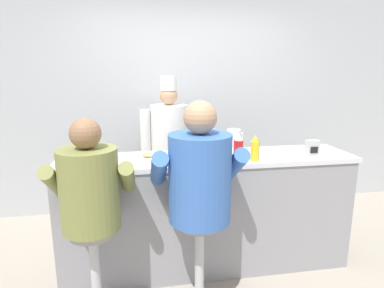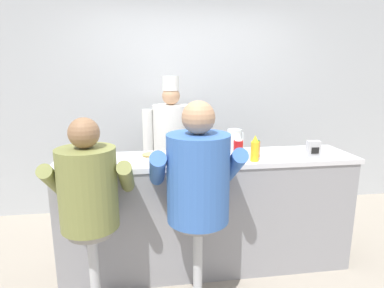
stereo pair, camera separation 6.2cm
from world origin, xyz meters
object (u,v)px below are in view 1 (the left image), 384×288
at_px(water_pitcher_clear, 234,141).
at_px(coffee_mug_tan, 186,151).
at_px(breakfast_plate, 149,157).
at_px(diner_seated_olive, 91,194).
at_px(hot_sauce_bottle_orange, 258,149).
at_px(cereal_bowl, 90,160).
at_px(diner_seated_blue, 199,182).
at_px(ketchup_bottle_red, 238,148).
at_px(cook_in_whites_near, 169,143).
at_px(napkin_dispenser_chrome, 312,149).
at_px(cup_stack_steel, 207,134).
at_px(mustard_bottle_yellow, 255,149).

xyz_separation_m(water_pitcher_clear, coffee_mug_tan, (-0.44, -0.06, -0.06)).
xyz_separation_m(breakfast_plate, diner_seated_olive, (-0.41, -0.50, -0.10)).
xyz_separation_m(hot_sauce_bottle_orange, cereal_bowl, (-1.37, 0.04, -0.04)).
bearing_deg(diner_seated_blue, ketchup_bottle_red, 38.64).
xyz_separation_m(water_pitcher_clear, cereal_bowl, (-1.21, -0.15, -0.08)).
bearing_deg(hot_sauce_bottle_orange, water_pitcher_clear, 129.05).
bearing_deg(cereal_bowl, diner_seated_olive, -82.48).
bearing_deg(cereal_bowl, water_pitcher_clear, 7.18).
bearing_deg(breakfast_plate, cook_in_whites_near, 75.30).
bearing_deg(cereal_bowl, ketchup_bottle_red, -6.32).
xyz_separation_m(napkin_dispenser_chrome, diner_seated_olive, (-1.75, -0.30, -0.16)).
relative_size(breakfast_plate, cup_stack_steel, 0.88).
bearing_deg(water_pitcher_clear, diner_seated_blue, -126.04).
height_order(water_pitcher_clear, cup_stack_steel, cup_stack_steel).
bearing_deg(coffee_mug_tan, diner_seated_olive, -143.66).
xyz_separation_m(ketchup_bottle_red, diner_seated_blue, (-0.38, -0.30, -0.15)).
relative_size(cup_stack_steel, diner_seated_olive, 0.22).
xyz_separation_m(coffee_mug_tan, cook_in_whites_near, (-0.04, 0.98, -0.14)).
xyz_separation_m(mustard_bottle_yellow, water_pitcher_clear, (-0.09, 0.29, 0.01)).
bearing_deg(diner_seated_olive, coffee_mug_tan, 36.34).
relative_size(cup_stack_steel, napkin_dispenser_chrome, 2.11).
distance_m(ketchup_bottle_red, hot_sauce_bottle_orange, 0.22).
bearing_deg(cook_in_whites_near, mustard_bottle_yellow, -64.97).
bearing_deg(ketchup_bottle_red, water_pitcher_clear, 80.57).
relative_size(diner_seated_blue, cook_in_whites_near, 0.92).
bearing_deg(water_pitcher_clear, ketchup_bottle_red, -99.43).
bearing_deg(cereal_bowl, coffee_mug_tan, 6.75).
height_order(ketchup_bottle_red, hot_sauce_bottle_orange, ketchup_bottle_red).
height_order(cereal_bowl, diner_seated_olive, diner_seated_olive).
distance_m(water_pitcher_clear, cup_stack_steel, 0.24).
bearing_deg(hot_sauce_bottle_orange, diner_seated_blue, -145.54).
bearing_deg(napkin_dispenser_chrome, hot_sauce_bottle_orange, 167.33).
relative_size(hot_sauce_bottle_orange, cup_stack_steel, 0.47).
bearing_deg(diner_seated_blue, cereal_bowl, 151.26).
bearing_deg(cereal_bowl, cook_in_whites_near, 55.70).
bearing_deg(cup_stack_steel, diner_seated_blue, -107.09).
relative_size(mustard_bottle_yellow, coffee_mug_tan, 1.50).
bearing_deg(mustard_bottle_yellow, water_pitcher_clear, 106.56).
xyz_separation_m(hot_sauce_bottle_orange, napkin_dispenser_chrome, (0.44, -0.10, 0.00)).
relative_size(mustard_bottle_yellow, cup_stack_steel, 0.68).
height_order(water_pitcher_clear, cereal_bowl, water_pitcher_clear).
bearing_deg(napkin_dispenser_chrome, cup_stack_steel, 156.09).
bearing_deg(water_pitcher_clear, breakfast_plate, -172.88).
height_order(mustard_bottle_yellow, water_pitcher_clear, mustard_bottle_yellow).
bearing_deg(breakfast_plate, coffee_mug_tan, 5.96).
relative_size(cereal_bowl, diner_seated_blue, 0.09).
distance_m(hot_sauce_bottle_orange, napkin_dispenser_chrome, 0.45).
xyz_separation_m(hot_sauce_bottle_orange, cup_stack_steel, (-0.38, 0.26, 0.09)).
distance_m(breakfast_plate, cook_in_whites_near, 1.06).
distance_m(mustard_bottle_yellow, diner_seated_olive, 1.29).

